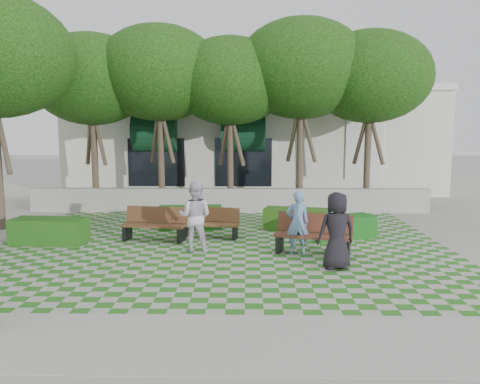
{
  "coord_description": "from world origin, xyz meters",
  "views": [
    {
      "loc": [
        0.73,
        -11.23,
        3.11
      ],
      "look_at": [
        0.5,
        1.5,
        1.4
      ],
      "focal_mm": 35.0,
      "sensor_mm": 36.0,
      "label": 1
    }
  ],
  "objects_px": {
    "hedge_east": "(342,227)",
    "person_white": "(195,216)",
    "hedge_midright": "(296,219)",
    "person_blue": "(297,223)",
    "hedge_midleft": "(190,217)",
    "hedge_west": "(49,231)",
    "bench_mid": "(210,223)",
    "bench_west": "(155,225)",
    "bench_east": "(314,235)",
    "person_dark": "(337,231)"
  },
  "relations": [
    {
      "from": "hedge_east",
      "to": "person_white",
      "type": "xyz_separation_m",
      "value": [
        -4.06,
        -1.46,
        0.58
      ]
    },
    {
      "from": "hedge_midleft",
      "to": "person_dark",
      "type": "distance_m",
      "value": 5.75
    },
    {
      "from": "hedge_midright",
      "to": "person_white",
      "type": "xyz_separation_m",
      "value": [
        -2.83,
        -2.55,
        0.56
      ]
    },
    {
      "from": "bench_west",
      "to": "hedge_west",
      "type": "xyz_separation_m",
      "value": [
        -2.81,
        -0.42,
        -0.1
      ]
    },
    {
      "from": "bench_west",
      "to": "hedge_east",
      "type": "distance_m",
      "value": 5.35
    },
    {
      "from": "hedge_midleft",
      "to": "hedge_west",
      "type": "bearing_deg",
      "value": -150.1
    },
    {
      "from": "bench_mid",
      "to": "person_blue",
      "type": "bearing_deg",
      "value": -28.49
    },
    {
      "from": "bench_mid",
      "to": "hedge_east",
      "type": "height_order",
      "value": "bench_mid"
    },
    {
      "from": "bench_east",
      "to": "hedge_midright",
      "type": "height_order",
      "value": "bench_east"
    },
    {
      "from": "hedge_midright",
      "to": "person_dark",
      "type": "bearing_deg",
      "value": -83.0
    },
    {
      "from": "person_blue",
      "to": "person_dark",
      "type": "height_order",
      "value": "person_dark"
    },
    {
      "from": "bench_east",
      "to": "person_blue",
      "type": "bearing_deg",
      "value": -158.35
    },
    {
      "from": "bench_east",
      "to": "bench_mid",
      "type": "relative_size",
      "value": 1.17
    },
    {
      "from": "bench_west",
      "to": "person_blue",
      "type": "distance_m",
      "value": 4.12
    },
    {
      "from": "hedge_west",
      "to": "hedge_midleft",
      "type": "bearing_deg",
      "value": 29.9
    },
    {
      "from": "hedge_midright",
      "to": "hedge_west",
      "type": "distance_m",
      "value": 7.16
    },
    {
      "from": "person_blue",
      "to": "person_dark",
      "type": "distance_m",
      "value": 1.44
    },
    {
      "from": "bench_west",
      "to": "hedge_midright",
      "type": "relative_size",
      "value": 0.96
    },
    {
      "from": "hedge_west",
      "to": "person_blue",
      "type": "height_order",
      "value": "person_blue"
    },
    {
      "from": "bench_east",
      "to": "hedge_west",
      "type": "bearing_deg",
      "value": -171.06
    },
    {
      "from": "bench_mid",
      "to": "bench_west",
      "type": "distance_m",
      "value": 1.58
    },
    {
      "from": "person_blue",
      "to": "person_white",
      "type": "distance_m",
      "value": 2.61
    },
    {
      "from": "bench_mid",
      "to": "hedge_midleft",
      "type": "distance_m",
      "value": 1.5
    },
    {
      "from": "bench_mid",
      "to": "person_blue",
      "type": "distance_m",
      "value": 2.93
    },
    {
      "from": "bench_east",
      "to": "hedge_east",
      "type": "distance_m",
      "value": 2.01
    },
    {
      "from": "hedge_east",
      "to": "hedge_midright",
      "type": "xyz_separation_m",
      "value": [
        -1.23,
        1.08,
        0.01
      ]
    },
    {
      "from": "hedge_midright",
      "to": "person_blue",
      "type": "relative_size",
      "value": 1.2
    },
    {
      "from": "bench_east",
      "to": "bench_mid",
      "type": "height_order",
      "value": "bench_east"
    },
    {
      "from": "hedge_midleft",
      "to": "bench_west",
      "type": "bearing_deg",
      "value": -115.77
    },
    {
      "from": "bench_mid",
      "to": "bench_west",
      "type": "height_order",
      "value": "bench_west"
    },
    {
      "from": "hedge_midright",
      "to": "person_blue",
      "type": "xyz_separation_m",
      "value": [
        -0.24,
        -2.82,
        0.47
      ]
    },
    {
      "from": "hedge_midleft",
      "to": "person_white",
      "type": "relative_size",
      "value": 1.1
    },
    {
      "from": "hedge_midright",
      "to": "person_white",
      "type": "bearing_deg",
      "value": -138.02
    },
    {
      "from": "bench_mid",
      "to": "hedge_east",
      "type": "distance_m",
      "value": 3.8
    },
    {
      "from": "bench_east",
      "to": "hedge_midleft",
      "type": "xyz_separation_m",
      "value": [
        -3.48,
        3.01,
        -0.14
      ]
    },
    {
      "from": "hedge_east",
      "to": "hedge_midleft",
      "type": "xyz_separation_m",
      "value": [
        -4.54,
        1.31,
        0.02
      ]
    },
    {
      "from": "hedge_west",
      "to": "person_white",
      "type": "bearing_deg",
      "value": -9.69
    },
    {
      "from": "hedge_midleft",
      "to": "person_white",
      "type": "distance_m",
      "value": 2.87
    },
    {
      "from": "hedge_midright",
      "to": "person_dark",
      "type": "distance_m",
      "value": 4.12
    },
    {
      "from": "hedge_east",
      "to": "person_blue",
      "type": "relative_size",
      "value": 1.15
    },
    {
      "from": "bench_east",
      "to": "bench_mid",
      "type": "xyz_separation_m",
      "value": [
        -2.73,
        1.71,
        -0.06
      ]
    },
    {
      "from": "person_dark",
      "to": "person_white",
      "type": "bearing_deg",
      "value": -36.42
    },
    {
      "from": "bench_mid",
      "to": "person_dark",
      "type": "xyz_separation_m",
      "value": [
        3.06,
        -2.98,
        0.45
      ]
    },
    {
      "from": "hedge_east",
      "to": "hedge_midleft",
      "type": "bearing_deg",
      "value": 163.89
    },
    {
      "from": "bench_west",
      "to": "person_blue",
      "type": "height_order",
      "value": "person_blue"
    },
    {
      "from": "hedge_east",
      "to": "hedge_midright",
      "type": "distance_m",
      "value": 1.64
    },
    {
      "from": "hedge_east",
      "to": "hedge_west",
      "type": "xyz_separation_m",
      "value": [
        -8.15,
        -0.77,
        0.02
      ]
    },
    {
      "from": "hedge_east",
      "to": "hedge_midleft",
      "type": "distance_m",
      "value": 4.72
    },
    {
      "from": "hedge_midright",
      "to": "hedge_west",
      "type": "height_order",
      "value": "hedge_west"
    },
    {
      "from": "bench_mid",
      "to": "person_dark",
      "type": "height_order",
      "value": "person_dark"
    }
  ]
}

